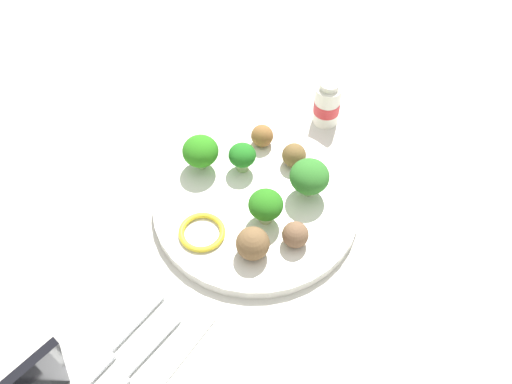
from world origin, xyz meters
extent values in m
plane|color=silver|center=(0.00, 0.00, 0.00)|extent=(4.00, 4.00, 0.00)
cylinder|color=white|center=(0.00, 0.00, 0.01)|extent=(0.28, 0.28, 0.02)
cylinder|color=#9AC379|center=(-0.05, 0.05, 0.02)|extent=(0.01, 0.01, 0.02)
ellipsoid|color=#31762A|center=(-0.05, 0.05, 0.05)|extent=(0.05, 0.05, 0.04)
cylinder|color=#95BA74|center=(-0.03, -0.05, 0.02)|extent=(0.02, 0.02, 0.01)
ellipsoid|color=#21711F|center=(-0.03, -0.05, 0.04)|extent=(0.04, 0.04, 0.03)
cylinder|color=#AAC283|center=(0.02, 0.03, 0.02)|extent=(0.02, 0.02, 0.02)
ellipsoid|color=#29751A|center=(0.02, 0.03, 0.05)|extent=(0.05, 0.05, 0.04)
cylinder|color=#97C07D|center=(0.00, -0.10, 0.02)|extent=(0.01, 0.01, 0.01)
ellipsoid|color=#2C7F1A|center=(0.00, -0.10, 0.05)|extent=(0.05, 0.05, 0.04)
sphere|color=brown|center=(-0.09, 0.00, 0.03)|extent=(0.03, 0.03, 0.03)
sphere|color=brown|center=(-0.09, -0.06, 0.03)|extent=(0.03, 0.03, 0.03)
sphere|color=brown|center=(0.07, 0.05, 0.04)|extent=(0.04, 0.04, 0.04)
sphere|color=brown|center=(0.02, 0.08, 0.03)|extent=(0.03, 0.03, 0.03)
torus|color=yellow|center=(0.09, -0.02, 0.02)|extent=(0.07, 0.07, 0.01)
cube|color=white|center=(0.25, 0.01, 0.00)|extent=(0.18, 0.13, 0.01)
cube|color=silver|center=(0.23, 0.03, 0.01)|extent=(0.09, 0.01, 0.01)
cube|color=silver|center=(0.29, 0.03, 0.01)|extent=(0.03, 0.02, 0.01)
cube|color=silver|center=(0.22, -0.01, 0.01)|extent=(0.09, 0.01, 0.01)
cube|color=silver|center=(0.30, 0.00, 0.01)|extent=(0.06, 0.02, 0.01)
cylinder|color=white|center=(-0.20, -0.02, 0.03)|extent=(0.04, 0.04, 0.07)
cylinder|color=red|center=(-0.20, -0.02, 0.03)|extent=(0.04, 0.04, 0.02)
cylinder|color=silver|center=(-0.20, -0.02, 0.07)|extent=(0.03, 0.03, 0.01)
camera|label=1|loc=(0.39, 0.31, 0.70)|focal=43.90mm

